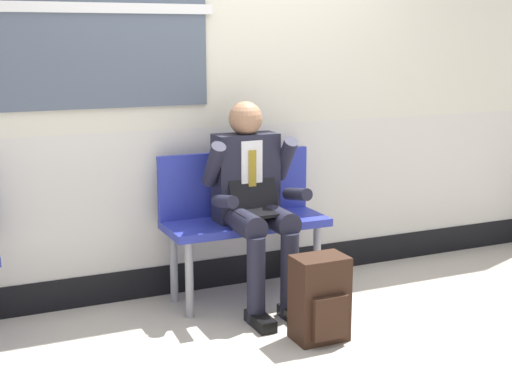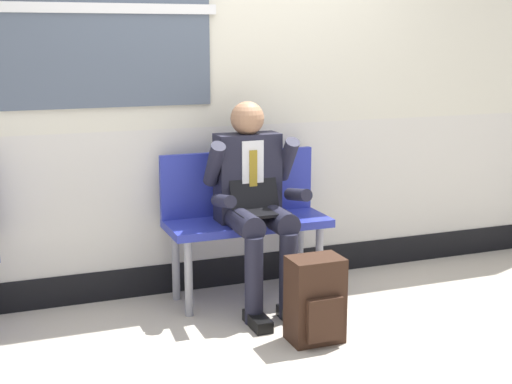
% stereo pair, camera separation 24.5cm
% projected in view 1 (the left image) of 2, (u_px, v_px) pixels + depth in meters
% --- Properties ---
extents(ground_plane, '(18.00, 18.00, 0.00)m').
position_uv_depth(ground_plane, '(255.00, 311.00, 4.48)').
color(ground_plane, '#B2A899').
extents(station_wall, '(6.25, 0.16, 2.82)m').
position_uv_depth(station_wall, '(217.00, 78.00, 4.69)').
color(station_wall, beige).
rests_on(station_wall, ground).
extents(bench_with_person, '(1.03, 0.42, 0.94)m').
position_uv_depth(bench_with_person, '(241.00, 212.00, 4.64)').
color(bench_with_person, '#28339E').
rests_on(bench_with_person, ground).
extents(person_seated, '(0.57, 0.70, 1.28)m').
position_uv_depth(person_seated, '(254.00, 199.00, 4.43)').
color(person_seated, '#1E1E2D').
rests_on(person_seated, ground).
extents(backpack, '(0.30, 0.25, 0.48)m').
position_uv_depth(backpack, '(320.00, 299.00, 4.02)').
color(backpack, '#331E14').
rests_on(backpack, ground).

